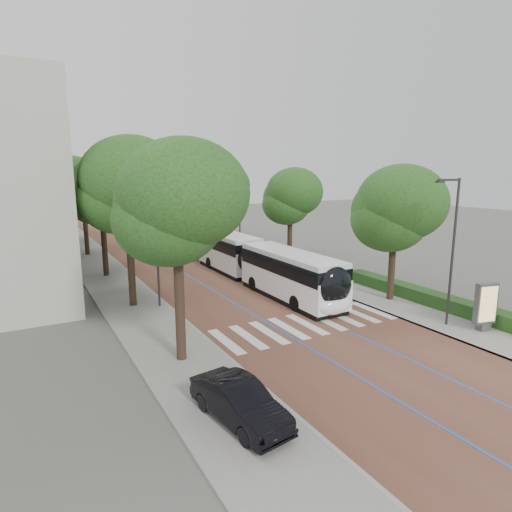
{
  "coord_description": "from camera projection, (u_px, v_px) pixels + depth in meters",
  "views": [
    {
      "loc": [
        -13.42,
        -17.44,
        8.51
      ],
      "look_at": [
        1.45,
        9.04,
        2.4
      ],
      "focal_mm": 30.0,
      "sensor_mm": 36.0,
      "label": 1
    }
  ],
  "objects": [
    {
      "name": "ground",
      "position": [
        315.0,
        331.0,
        23.02
      ],
      "size": [
        160.0,
        160.0,
        0.0
      ],
      "primitive_type": "plane",
      "color": "#51544C",
      "rests_on": "ground"
    },
    {
      "name": "road",
      "position": [
        134.0,
        235.0,
        57.21
      ],
      "size": [
        11.0,
        140.0,
        0.02
      ],
      "primitive_type": "cube",
      "color": "brown",
      "rests_on": "ground"
    },
    {
      "name": "sidewalk_left",
      "position": [
        73.0,
        239.0,
        53.6
      ],
      "size": [
        4.0,
        140.0,
        0.12
      ],
      "primitive_type": "cube",
      "color": "gray",
      "rests_on": "ground"
    },
    {
      "name": "sidewalk_right",
      "position": [
        187.0,
        231.0,
        60.81
      ],
      "size": [
        4.0,
        140.0,
        0.12
      ],
      "primitive_type": "cube",
      "color": "gray",
      "rests_on": "ground"
    },
    {
      "name": "kerb_left",
      "position": [
        89.0,
        238.0,
        54.52
      ],
      "size": [
        0.2,
        140.0,
        0.14
      ],
      "primitive_type": "cube",
      "color": "gray",
      "rests_on": "ground"
    },
    {
      "name": "kerb_right",
      "position": [
        174.0,
        232.0,
        59.89
      ],
      "size": [
        0.2,
        140.0,
        0.14
      ],
      "primitive_type": "cube",
      "color": "gray",
      "rests_on": "ground"
    },
    {
      "name": "zebra_crossing",
      "position": [
        307.0,
        324.0,
        23.97
      ],
      "size": [
        10.55,
        3.6,
        0.01
      ],
      "color": "silver",
      "rests_on": "ground"
    },
    {
      "name": "lane_line_left",
      "position": [
        121.0,
        236.0,
        56.44
      ],
      "size": [
        0.12,
        126.0,
        0.01
      ],
      "primitive_type": "cube",
      "color": "blue",
      "rests_on": "road"
    },
    {
      "name": "lane_line_right",
      "position": [
        145.0,
        234.0,
        57.98
      ],
      "size": [
        0.12,
        126.0,
        0.01
      ],
      "primitive_type": "cube",
      "color": "blue",
      "rests_on": "road"
    },
    {
      "name": "hedge",
      "position": [
        429.0,
        298.0,
        27.29
      ],
      "size": [
        1.2,
        14.0,
        0.8
      ],
      "primitive_type": "cube",
      "color": "#1D4116",
      "rests_on": "sidewalk_right"
    },
    {
      "name": "streetlight_near",
      "position": [
        452.0,
        241.0,
        22.69
      ],
      "size": [
        1.82,
        0.2,
        8.0
      ],
      "color": "#333235",
      "rests_on": "sidewalk_right"
    },
    {
      "name": "streetlight_far",
      "position": [
        238.0,
        207.0,
        44.06
      ],
      "size": [
        1.82,
        0.2,
        8.0
      ],
      "color": "#333235",
      "rests_on": "sidewalk_right"
    },
    {
      "name": "lamp_post_left",
      "position": [
        157.0,
        243.0,
        26.12
      ],
      "size": [
        0.14,
        0.14,
        8.0
      ],
      "primitive_type": "cylinder",
      "color": "#333235",
      "rests_on": "sidewalk_left"
    },
    {
      "name": "trees_left",
      "position": [
        83.0,
        185.0,
        41.58
      ],
      "size": [
        6.44,
        61.0,
        10.19
      ],
      "color": "black",
      "rests_on": "ground"
    },
    {
      "name": "trees_right",
      "position": [
        251.0,
        195.0,
        43.66
      ],
      "size": [
        5.74,
        47.51,
        8.64
      ],
      "color": "black",
      "rests_on": "ground"
    },
    {
      "name": "lead_bus",
      "position": [
        262.0,
        265.0,
        31.72
      ],
      "size": [
        2.6,
        18.41,
        3.2
      ],
      "rotation": [
        0.0,
        0.0,
        -0.0
      ],
      "color": "black",
      "rests_on": "ground"
    },
    {
      "name": "bus_queued_0",
      "position": [
        183.0,
        236.0,
        45.74
      ],
      "size": [
        2.58,
        12.4,
        3.2
      ],
      "rotation": [
        0.0,
        0.0,
        -0.0
      ],
      "color": "white",
      "rests_on": "ground"
    },
    {
      "name": "bus_queued_1",
      "position": [
        154.0,
        223.0,
        56.65
      ],
      "size": [
        2.96,
        12.48,
        3.2
      ],
      "rotation": [
        0.0,
        0.0,
        -0.04
      ],
      "color": "white",
      "rests_on": "ground"
    },
    {
      "name": "bus_queued_2",
      "position": [
        128.0,
        214.0,
        68.32
      ],
      "size": [
        3.01,
        12.49,
        3.2
      ],
      "rotation": [
        0.0,
        0.0,
        -0.04
      ],
      "color": "white",
      "rests_on": "ground"
    },
    {
      "name": "ad_panel",
      "position": [
        486.0,
        306.0,
        22.57
      ],
      "size": [
        1.29,
        0.62,
        2.59
      ],
      "rotation": [
        0.0,
        0.0,
        -0.23
      ],
      "color": "#59595B",
      "rests_on": "sidewalk_right"
    },
    {
      "name": "parked_car",
      "position": [
        239.0,
        402.0,
        14.42
      ],
      "size": [
        2.1,
        4.44,
        1.41
      ],
      "primitive_type": "imported",
      "rotation": [
        0.0,
        0.0,
        0.15
      ],
      "color": "black",
      "rests_on": "sidewalk_left"
    }
  ]
}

